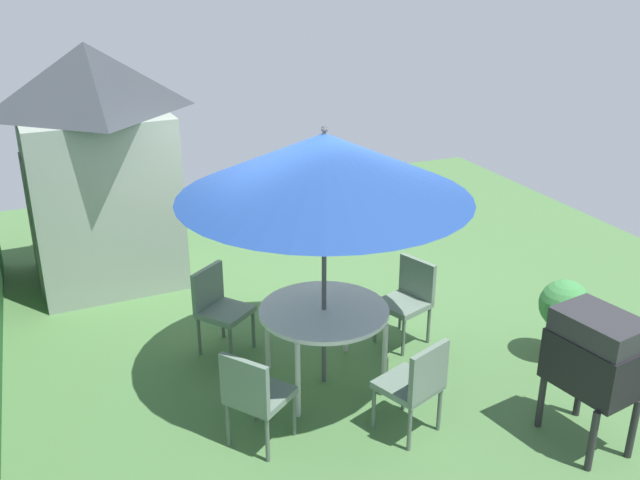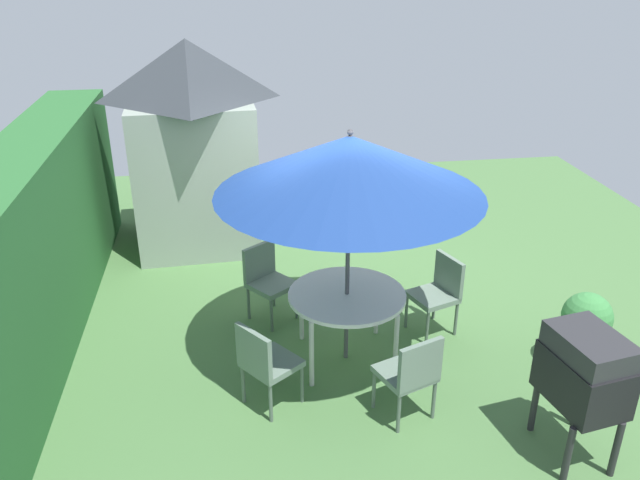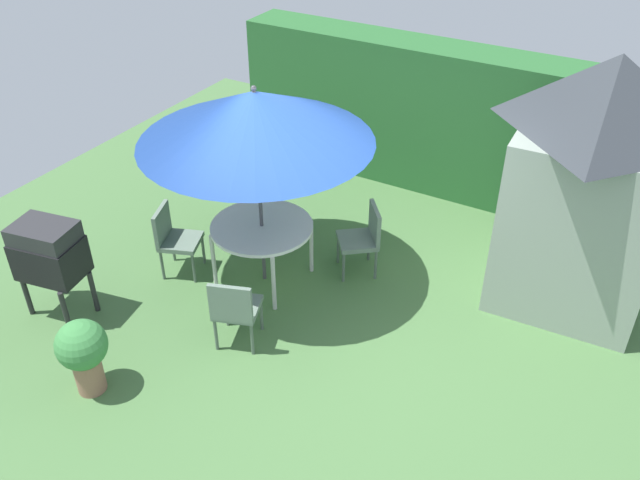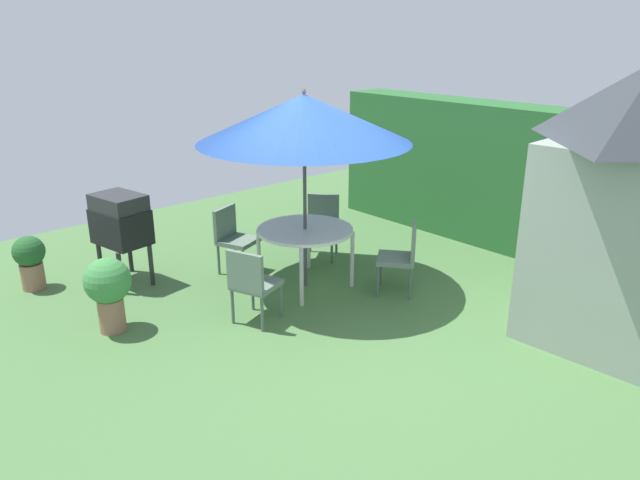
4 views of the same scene
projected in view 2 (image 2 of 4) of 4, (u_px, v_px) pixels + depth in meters
ground_plane at (349, 309)px, 7.85m from camera, size 11.00×11.00×0.00m
hedge_backdrop at (33, 248)px, 6.95m from camera, size 6.29×0.76×2.13m
garden_shed at (193, 144)px, 9.03m from camera, size 1.79×1.86×2.93m
patio_table at (347, 299)px, 6.63m from camera, size 1.22×1.22×0.79m
patio_umbrella at (350, 165)px, 6.02m from camera, size 2.60×2.60×2.52m
bbq_grill at (585, 372)px, 5.29m from camera, size 0.78×0.62×1.20m
chair_near_shed at (439, 289)px, 7.22m from camera, size 0.59×0.59×0.90m
chair_far_side at (267, 277)px, 7.49m from camera, size 0.65×0.65×0.90m
chair_toward_hedge at (265, 361)px, 5.98m from camera, size 0.65×0.65×0.90m
chair_toward_house at (411, 372)px, 5.83m from camera, size 0.60×0.60×0.90m
potted_plant_by_shed at (586, 323)px, 6.57m from camera, size 0.51×0.51×0.86m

